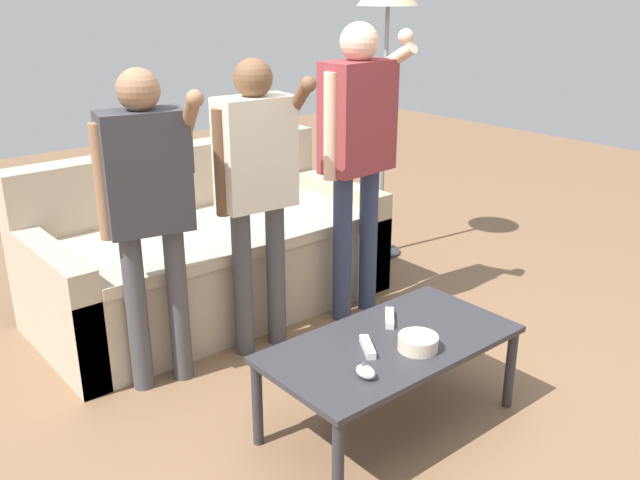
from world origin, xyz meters
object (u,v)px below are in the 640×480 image
player_left (148,196)px  coffee_table (391,351)px  floor_lamp (388,5)px  game_remote_wand_far (390,318)px  player_center (257,175)px  player_right (358,139)px  snack_bowl (418,343)px  game_remote_nunchuk (365,372)px  couch (208,256)px  game_remote_wand_near (368,347)px

player_left → coffee_table: bearing=-57.9°
floor_lamp → game_remote_wand_far: 2.22m
player_center → player_right: player_right is taller
floor_lamp → player_right: (-0.77, -0.58, -0.64)m
player_center → snack_bowl: bearing=-86.7°
game_remote_nunchuk → player_center: bearing=76.5°
couch → game_remote_wand_far: size_ratio=13.95×
coffee_table → game_remote_wand_near: size_ratio=6.98×
coffee_table → game_remote_wand_near: game_remote_wand_near is taller
game_remote_nunchuk → player_right: (0.89, 1.02, 0.59)m
snack_bowl → player_left: (-0.61, 1.04, 0.49)m
player_right → player_center: bearing=179.2°
game_remote_wand_near → game_remote_wand_far: 0.28m
floor_lamp → snack_bowl: bearing=-130.7°
floor_lamp → game_remote_wand_far: floor_lamp is taller
coffee_table → player_right: size_ratio=0.67×
snack_bowl → player_left: bearing=120.5°
snack_bowl → game_remote_wand_far: size_ratio=1.16×
game_remote_wand_near → game_remote_nunchuk: bearing=-135.8°
game_remote_nunchuk → game_remote_wand_far: 0.48m
player_center → player_right: bearing=-0.8°
snack_bowl → game_remote_wand_far: bearing=70.1°
floor_lamp → coffee_table: bearing=-133.6°
snack_bowl → game_remote_nunchuk: bearing=-176.3°
coffee_table → player_center: size_ratio=0.73×
game_remote_nunchuk → floor_lamp: size_ratio=0.05×
player_left → game_remote_nunchuk: bearing=-74.0°
couch → snack_bowl: size_ratio=11.99×
couch → coffee_table: bearing=-91.3°
couch → floor_lamp: bearing=-1.5°
snack_bowl → couch: bearing=90.0°
game_remote_wand_near → couch: bearing=83.9°
game_remote_nunchuk → game_remote_wand_far: bearing=33.9°
game_remote_nunchuk → player_left: 1.21m
couch → coffee_table: 1.50m
player_left → player_center: size_ratio=1.00×
player_right → game_remote_wand_near: size_ratio=10.42×
coffee_table → player_right: player_right is taller
player_left → game_remote_wand_far: size_ratio=10.43×
game_remote_wand_near → player_left: bearing=116.2°
player_left → game_remote_wand_far: player_left is taller
player_center → game_remote_wand_near: (-0.10, -0.89, -0.51)m
game_remote_wand_far → couch: bearing=93.7°
snack_bowl → game_remote_wand_far: snack_bowl is taller
game_remote_nunchuk → game_remote_wand_far: (0.40, 0.27, -0.01)m
player_left → floor_lamp: bearing=15.5°
floor_lamp → game_remote_nunchuk: bearing=-136.2°
couch → snack_bowl: couch is taller
couch → player_right: bearing=-46.3°
game_remote_nunchuk → game_remote_wand_near: bearing=44.2°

